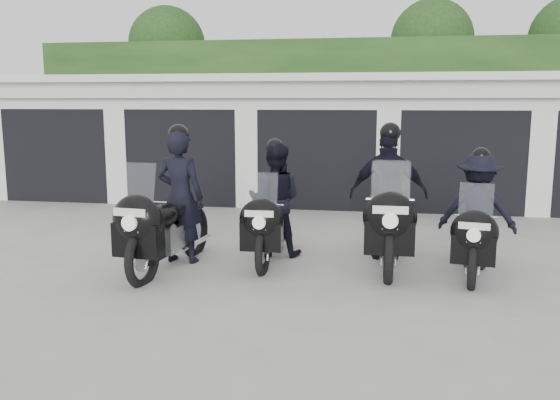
% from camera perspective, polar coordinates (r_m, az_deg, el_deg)
% --- Properties ---
extents(ground, '(80.00, 80.00, 0.00)m').
position_cam_1_polar(ground, '(7.93, -1.03, -8.13)').
color(ground, '#989792').
rests_on(ground, ground).
extents(garage_block, '(16.40, 6.80, 2.96)m').
position_cam_1_polar(garage_block, '(15.57, 4.55, 5.97)').
color(garage_block, silver).
rests_on(garage_block, ground).
extents(background_vegetation, '(20.00, 3.90, 5.80)m').
position_cam_1_polar(background_vegetation, '(20.36, 6.94, 10.58)').
color(background_vegetation, '#173413').
rests_on(background_vegetation, ground).
extents(police_bike_a, '(0.92, 2.44, 2.13)m').
position_cam_1_polar(police_bike_a, '(8.67, -10.54, -0.98)').
color(police_bike_a, black).
rests_on(police_bike_a, ground).
extents(police_bike_b, '(0.86, 2.17, 1.89)m').
position_cam_1_polar(police_bike_b, '(9.05, -0.70, -0.69)').
color(police_bike_b, black).
rests_on(police_bike_b, ground).
extents(police_bike_c, '(1.18, 2.47, 2.15)m').
position_cam_1_polar(police_bike_c, '(8.95, 10.39, -0.23)').
color(police_bike_c, black).
rests_on(police_bike_c, ground).
extents(police_bike_d, '(1.17, 2.06, 1.81)m').
position_cam_1_polar(police_bike_d, '(8.83, 18.43, -1.62)').
color(police_bike_d, black).
rests_on(police_bike_d, ground).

